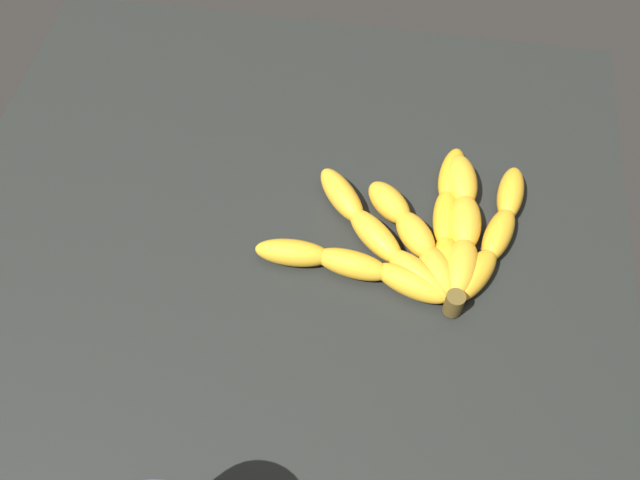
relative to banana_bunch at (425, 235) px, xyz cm
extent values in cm
cube|color=black|center=(-6.22, 15.72, -3.09)|extent=(82.28, 77.27, 3.04)
ellipsoid|color=gold|center=(-4.09, -5.62, -0.11)|extent=(8.03, 6.13, 2.93)
ellipsoid|color=gold|center=(1.44, -7.95, -0.11)|extent=(8.07, 5.08, 2.93)
ellipsoid|color=gold|center=(7.31, -9.24, -0.11)|extent=(7.85, 3.86, 2.93)
ellipsoid|color=gold|center=(-3.67, -3.98, 0.23)|extent=(7.69, 4.38, 3.60)
ellipsoid|color=gold|center=(2.19, -4.18, 0.23)|extent=(7.48, 3.89, 3.60)
ellipsoid|color=gold|center=(8.01, -3.51, 0.23)|extent=(7.89, 4.91, 3.60)
ellipsoid|color=gold|center=(-3.50, -2.70, -0.14)|extent=(8.25, 4.18, 2.88)
ellipsoid|color=gold|center=(2.76, -2.10, -0.14)|extent=(7.94, 3.05, 2.88)
ellipsoid|color=gold|center=(9.03, -2.43, -0.14)|extent=(8.18, 3.87, 2.88)
ellipsoid|color=gold|center=(-4.49, -1.61, 0.06)|extent=(7.18, 5.87, 3.27)
ellipsoid|color=gold|center=(-0.16, 1.09, 0.06)|extent=(7.09, 6.41, 3.27)
ellipsoid|color=gold|center=(3.73, 4.39, 0.06)|extent=(6.85, 6.81, 3.27)
ellipsoid|color=gold|center=(-5.20, 0.38, -0.05)|extent=(7.40, 8.49, 3.04)
ellipsoid|color=gold|center=(-0.89, 5.43, -0.05)|extent=(7.98, 8.08, 3.04)
ellipsoid|color=gold|center=(4.05, 9.86, -0.05)|extent=(8.42, 7.52, 3.04)
ellipsoid|color=gold|center=(-6.49, 1.05, -0.09)|extent=(5.52, 8.79, 2.96)
ellipsoid|color=gold|center=(-4.89, 7.44, -0.09)|extent=(4.21, 8.64, 2.96)
ellipsoid|color=gold|center=(-4.45, 14.02, -0.09)|extent=(3.16, 8.34, 2.96)
cylinder|color=brown|center=(-8.08, -3.49, 0.23)|extent=(2.00, 2.00, 3.00)
camera|label=1|loc=(-42.25, 5.10, 62.58)|focal=38.24mm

